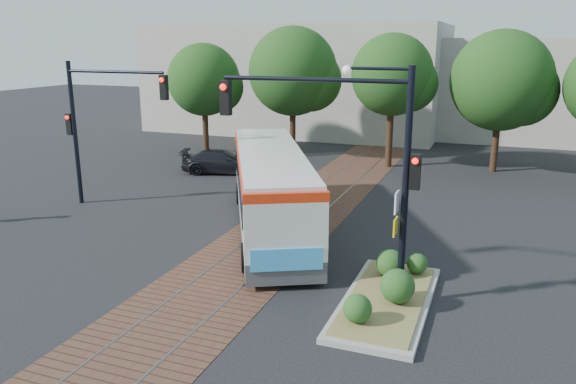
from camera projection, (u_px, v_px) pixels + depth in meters
name	position (u px, v px, depth m)	size (l,w,h in m)	color
ground	(239.00, 266.00, 17.45)	(120.00, 120.00, 0.00)	black
trackbed	(286.00, 227.00, 21.06)	(3.60, 40.00, 0.02)	#513525
tree_row	(388.00, 78.00, 30.59)	(26.40, 5.60, 7.67)	#382314
warehouses	(397.00, 82.00, 42.58)	(40.00, 13.00, 8.00)	#ADA899
city_bus	(271.00, 186.00, 20.55)	(7.10, 10.85, 2.95)	#444446
traffic_island	(388.00, 292.00, 14.89)	(2.20, 5.20, 1.13)	gray
signal_pole_main	(359.00, 147.00, 14.31)	(5.49, 0.46, 6.00)	black
signal_pole_left	(95.00, 115.00, 22.94)	(4.99, 0.34, 6.00)	black
parked_car	(222.00, 161.00, 29.70)	(1.74, 4.28, 1.24)	black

